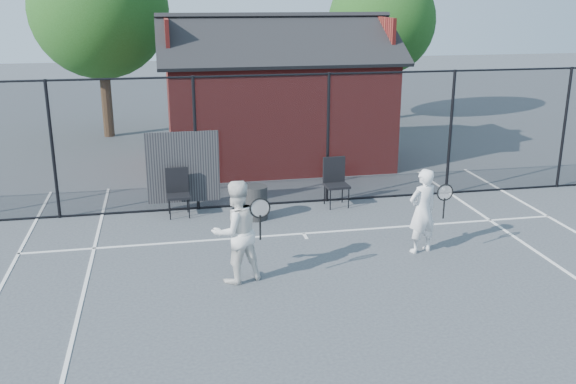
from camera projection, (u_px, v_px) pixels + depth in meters
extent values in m
plane|color=#3F4248|center=(345.00, 300.00, 10.21)|extent=(80.00, 80.00, 0.00)
cube|color=white|center=(304.00, 233.00, 13.02)|extent=(11.00, 0.06, 0.01)
cube|color=white|center=(305.00, 236.00, 12.88)|extent=(0.06, 0.30, 0.01)
cylinder|color=black|center=(53.00, 151.00, 13.53)|extent=(0.07, 0.07, 3.00)
cylinder|color=black|center=(196.00, 144.00, 14.08)|extent=(0.07, 0.07, 3.00)
cylinder|color=black|center=(328.00, 139.00, 14.64)|extent=(0.07, 0.07, 3.00)
cylinder|color=black|center=(450.00, 133.00, 15.20)|extent=(0.07, 0.07, 3.00)
cylinder|color=black|center=(564.00, 129.00, 15.76)|extent=(0.07, 0.07, 3.00)
cylinder|color=black|center=(285.00, 75.00, 14.02)|extent=(22.00, 0.04, 0.04)
cylinder|color=black|center=(285.00, 202.00, 14.89)|extent=(22.00, 0.04, 0.04)
cube|color=black|center=(285.00, 141.00, 14.45)|extent=(22.00, 3.00, 0.01)
cube|color=black|center=(183.00, 167.00, 14.16)|extent=(1.60, 0.04, 1.60)
cube|color=maroon|center=(276.00, 110.00, 18.30)|extent=(6.00, 4.00, 3.00)
cube|color=black|center=(282.00, 39.00, 16.76)|extent=(6.50, 2.36, 1.32)
cube|color=black|center=(269.00, 35.00, 18.64)|extent=(6.50, 2.36, 1.32)
cube|color=maroon|center=(167.00, 38.00, 17.15)|extent=(0.10, 2.80, 1.06)
cube|color=maroon|center=(377.00, 36.00, 18.25)|extent=(0.10, 2.80, 1.06)
cylinder|color=#362715|center=(107.00, 100.00, 21.66)|extent=(0.36, 0.36, 2.52)
sphere|color=#1D4614|center=(99.00, 9.00, 20.79)|extent=(4.48, 4.48, 4.48)
cylinder|color=#362715|center=(379.00, 91.00, 24.50)|extent=(0.36, 0.36, 2.23)
sphere|color=#1D4614|center=(382.00, 21.00, 23.73)|extent=(3.97, 3.97, 3.97)
imported|color=white|center=(422.00, 211.00, 11.89)|extent=(0.67, 0.53, 1.62)
torus|color=black|center=(445.00, 192.00, 11.51)|extent=(0.32, 0.03, 0.32)
cylinder|color=black|center=(444.00, 208.00, 11.60)|extent=(0.03, 0.03, 0.39)
imported|color=white|center=(236.00, 232.00, 10.65)|extent=(1.03, 0.91, 1.76)
torus|color=black|center=(260.00, 208.00, 10.24)|extent=(0.35, 0.03, 0.35)
cylinder|color=black|center=(260.00, 227.00, 10.34)|extent=(0.03, 0.03, 0.42)
cube|color=black|center=(178.00, 194.00, 13.92)|extent=(0.51, 0.53, 1.02)
cube|color=black|center=(337.00, 183.00, 14.57)|extent=(0.55, 0.57, 1.09)
cylinder|color=black|center=(256.00, 203.00, 13.79)|extent=(0.59, 0.59, 0.73)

